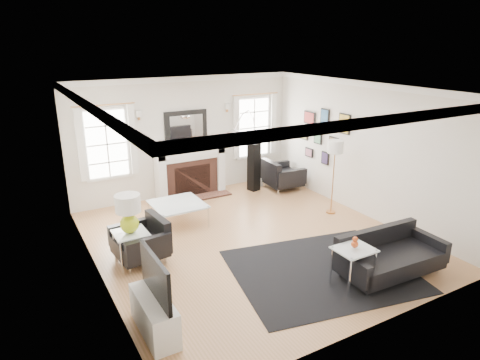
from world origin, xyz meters
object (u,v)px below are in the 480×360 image
gourd_lamp (128,211)px  arc_floor_lamp (246,149)px  sofa (388,256)px  coffee_table (178,205)px  armchair_left (143,241)px  armchair_right (281,176)px  fireplace (191,174)px

gourd_lamp → arc_floor_lamp: arc_floor_lamp is taller
sofa → gourd_lamp: 4.21m
coffee_table → armchair_left: bearing=-134.0°
coffee_table → gourd_lamp: bearing=-137.6°
sofa → armchair_right: size_ratio=1.84×
fireplace → coffee_table: size_ratio=1.69×
armchair_right → coffee_table: bearing=-166.4°
armchair_left → armchair_right: bearing=24.1°
sofa → coffee_table: bearing=121.9°
armchair_left → gourd_lamp: 0.67m
fireplace → armchair_left: size_ratio=1.75×
sofa → armchair_left: (-3.24, 2.38, 0.03)m
armchair_left → arc_floor_lamp: 3.73m
fireplace → gourd_lamp: bearing=-130.0°
coffee_table → arc_floor_lamp: bearing=20.6°
coffee_table → arc_floor_lamp: arc_floor_lamp is taller
fireplace → gourd_lamp: (-2.20, -2.62, 0.42)m
sofa → armchair_left: bearing=143.7°
fireplace → gourd_lamp: size_ratio=2.59×
sofa → gourd_lamp: bearing=146.3°
armchair_left → coffee_table: 1.54m
sofa → arc_floor_lamp: size_ratio=0.85×
sofa → coffee_table: size_ratio=1.78×
arc_floor_lamp → fireplace: bearing=149.5°
armchair_right → gourd_lamp: gourd_lamp is taller
arc_floor_lamp → sofa: bearing=-88.3°
coffee_table → gourd_lamp: 1.83m
fireplace → sofa: size_ratio=0.95×
fireplace → sofa: bearing=-75.6°
armchair_left → fireplace: bearing=52.2°
fireplace → armchair_right: 2.26m
fireplace → gourd_lamp: 3.45m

